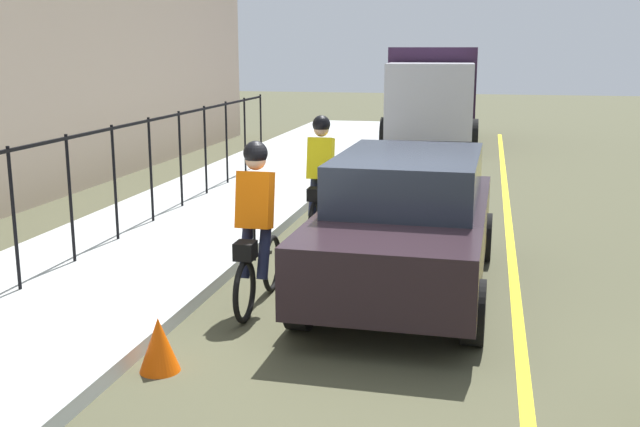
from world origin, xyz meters
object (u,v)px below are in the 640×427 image
parked_sedan_rear (406,220)px  traffic_cone_far (159,345)px  box_truck_background (433,90)px  cyclist_lead (321,178)px  cyclist_follow (256,226)px  traffic_cone_near (323,190)px

parked_sedan_rear → traffic_cone_far: parked_sedan_rear is taller
box_truck_background → traffic_cone_far: (-16.86, 1.11, -1.30)m
cyclist_lead → traffic_cone_far: 4.94m
cyclist_follow → box_truck_background: (15.09, -0.76, 0.64)m
cyclist_lead → cyclist_follow: same height
box_truck_background → traffic_cone_near: (-9.72, 1.19, -1.25)m
parked_sedan_rear → traffic_cone_near: (4.35, 1.92, -0.52)m
traffic_cone_near → traffic_cone_far: size_ratio=1.24×
parked_sedan_rear → traffic_cone_near: 4.78m
box_truck_background → parked_sedan_rear: bearing=0.8°
traffic_cone_near → cyclist_lead: bearing=-168.7°
cyclist_lead → traffic_cone_far: cyclist_lead is taller
cyclist_lead → cyclist_follow: 3.11m
cyclist_follow → parked_sedan_rear: (1.03, -1.50, -0.09)m
cyclist_follow → parked_sedan_rear: cyclist_follow is taller
box_truck_background → traffic_cone_near: 9.87m
cyclist_lead → traffic_cone_far: bearing=175.1°
box_truck_background → traffic_cone_far: size_ratio=13.86×
box_truck_background → cyclist_lead: bearing=-5.7°
cyclist_follow → box_truck_background: bearing=-3.5°
cyclist_lead → box_truck_background: 12.02m
cyclist_lead → parked_sedan_rear: 2.55m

